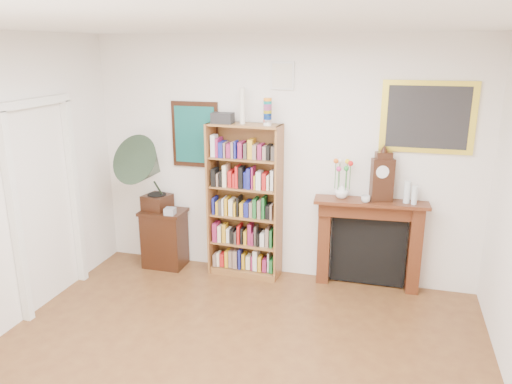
% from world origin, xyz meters
% --- Properties ---
extents(room, '(4.51, 5.01, 2.81)m').
position_xyz_m(room, '(0.00, 0.00, 1.40)').
color(room, '#57301A').
rests_on(room, ground).
extents(door_casing, '(0.08, 1.02, 2.17)m').
position_xyz_m(door_casing, '(-2.21, 1.20, 1.26)').
color(door_casing, white).
rests_on(door_casing, left_wall).
extents(teal_poster, '(0.58, 0.04, 0.78)m').
position_xyz_m(teal_poster, '(-1.05, 2.48, 1.65)').
color(teal_poster, black).
rests_on(teal_poster, back_wall).
extents(small_picture, '(0.26, 0.04, 0.30)m').
position_xyz_m(small_picture, '(0.00, 2.48, 2.35)').
color(small_picture, white).
rests_on(small_picture, back_wall).
extents(gilt_painting, '(0.95, 0.04, 0.75)m').
position_xyz_m(gilt_painting, '(1.55, 2.48, 1.95)').
color(gilt_painting, yellow).
rests_on(gilt_painting, back_wall).
extents(bookshelf, '(0.86, 0.34, 2.10)m').
position_xyz_m(bookshelf, '(-0.40, 2.33, 1.02)').
color(bookshelf, brown).
rests_on(bookshelf, floor).
extents(side_cabinet, '(0.54, 0.39, 0.73)m').
position_xyz_m(side_cabinet, '(-1.43, 2.29, 0.36)').
color(side_cabinet, black).
rests_on(side_cabinet, floor).
extents(fireplace, '(1.25, 0.38, 1.04)m').
position_xyz_m(fireplace, '(1.04, 2.41, 0.60)').
color(fireplace, '#491E11').
rests_on(fireplace, floor).
extents(gramophone, '(0.72, 0.84, 0.97)m').
position_xyz_m(gramophone, '(-1.52, 2.15, 1.28)').
color(gramophone, black).
rests_on(gramophone, side_cabinet).
extents(cd_stack, '(0.13, 0.13, 0.08)m').
position_xyz_m(cd_stack, '(-1.28, 2.17, 0.77)').
color(cd_stack, silver).
rests_on(cd_stack, side_cabinet).
extents(mantel_clock, '(0.26, 0.19, 0.54)m').
position_xyz_m(mantel_clock, '(1.14, 2.38, 1.30)').
color(mantel_clock, black).
rests_on(mantel_clock, fireplace).
extents(flower_vase, '(0.21, 0.21, 0.16)m').
position_xyz_m(flower_vase, '(0.72, 2.37, 1.12)').
color(flower_vase, white).
rests_on(flower_vase, fireplace).
extents(teacup, '(0.12, 0.12, 0.08)m').
position_xyz_m(teacup, '(0.99, 2.27, 1.08)').
color(teacup, silver).
rests_on(teacup, fireplace).
extents(bottle_left, '(0.07, 0.07, 0.24)m').
position_xyz_m(bottle_left, '(1.41, 2.37, 1.16)').
color(bottle_left, silver).
rests_on(bottle_left, fireplace).
extents(bottle_right, '(0.06, 0.06, 0.20)m').
position_xyz_m(bottle_right, '(1.48, 2.34, 1.14)').
color(bottle_right, silver).
rests_on(bottle_right, fireplace).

